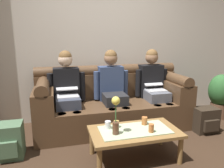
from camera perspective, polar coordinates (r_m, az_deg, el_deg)
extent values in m
plane|color=#382619|center=(2.61, 7.16, -20.69)|extent=(14.00, 14.00, 0.00)
cube|color=beige|center=(3.81, -2.03, 12.84)|extent=(6.00, 0.12, 2.90)
cube|color=#513823|center=(3.45, 0.37, -8.14)|extent=(2.34, 0.88, 0.42)
cube|color=#513823|center=(3.64, -0.99, -0.30)|extent=(2.34, 0.22, 0.40)
cylinder|color=#513823|center=(3.59, -1.00, 3.65)|extent=(2.34, 0.18, 0.18)
cube|color=#513823|center=(3.24, -17.55, -3.59)|extent=(0.28, 0.88, 0.28)
cylinder|color=#513823|center=(3.19, -17.77, -0.40)|extent=(0.18, 0.88, 0.18)
cube|color=#513823|center=(3.74, 15.80, -1.37)|extent=(0.28, 0.88, 0.28)
cylinder|color=#513823|center=(3.70, 15.97, 1.41)|extent=(0.18, 0.88, 0.18)
cube|color=#383D4C|center=(3.20, -11.52, -4.67)|extent=(0.34, 0.40, 0.15)
cylinder|color=#383D4C|center=(3.05, -12.88, -11.32)|extent=(0.12, 0.12, 0.42)
cylinder|color=#383D4C|center=(3.06, -9.07, -11.08)|extent=(0.12, 0.12, 0.42)
cube|color=black|center=(3.38, -11.91, -0.34)|extent=(0.38, 0.22, 0.54)
cylinder|color=black|center=(3.34, -15.88, -1.05)|extent=(0.09, 0.09, 0.44)
cylinder|color=black|center=(3.36, -7.86, -0.60)|extent=(0.09, 0.09, 0.44)
sphere|color=beige|center=(3.30, -12.20, 6.29)|extent=(0.21, 0.21, 0.21)
sphere|color=brown|center=(3.29, -12.23, 6.99)|extent=(0.19, 0.19, 0.19)
cube|color=silver|center=(3.19, -11.60, -3.15)|extent=(0.31, 0.22, 0.02)
cube|color=silver|center=(3.30, -11.83, -0.69)|extent=(0.31, 0.21, 0.07)
cube|color=black|center=(3.29, -11.82, -0.77)|extent=(0.27, 0.18, 0.05)
cube|color=#232326|center=(3.30, 0.65, -3.86)|extent=(0.34, 0.40, 0.15)
cylinder|color=#232326|center=(3.14, 0.13, -10.28)|extent=(0.12, 0.12, 0.42)
cylinder|color=#232326|center=(3.19, 3.66, -9.91)|extent=(0.12, 0.12, 0.42)
cube|color=navy|center=(3.48, -0.40, 0.30)|extent=(0.38, 0.22, 0.54)
cylinder|color=navy|center=(3.40, -4.07, -0.38)|extent=(0.09, 0.09, 0.44)
cylinder|color=navy|center=(3.51, 3.48, 0.05)|extent=(0.09, 0.09, 0.44)
sphere|color=#936B4C|center=(3.40, -0.32, 6.75)|extent=(0.21, 0.21, 0.21)
sphere|color=brown|center=(3.40, -0.33, 7.42)|extent=(0.19, 0.19, 0.19)
cube|color=#595B66|center=(3.55, 11.57, -2.97)|extent=(0.34, 0.40, 0.15)
cylinder|color=#595B66|center=(3.37, 11.79, -8.90)|extent=(0.12, 0.12, 0.42)
cylinder|color=#595B66|center=(3.46, 14.78, -8.48)|extent=(0.12, 0.12, 0.42)
cube|color=black|center=(3.71, 10.07, 0.87)|extent=(0.38, 0.22, 0.54)
cylinder|color=black|center=(3.59, 6.91, 0.25)|extent=(0.09, 0.09, 0.44)
cylinder|color=black|center=(3.79, 13.54, 0.63)|extent=(0.09, 0.09, 0.44)
sphere|color=#936B4C|center=(3.64, 10.43, 6.92)|extent=(0.21, 0.21, 0.21)
sphere|color=brown|center=(3.63, 10.46, 7.54)|extent=(0.19, 0.19, 0.19)
cube|color=silver|center=(3.54, 11.49, -1.59)|extent=(0.31, 0.22, 0.02)
cube|color=silver|center=(3.65, 10.52, 0.55)|extent=(0.31, 0.20, 0.10)
cube|color=black|center=(3.65, 10.58, 0.46)|extent=(0.27, 0.17, 0.08)
cube|color=olive|center=(2.58, 5.98, -12.41)|extent=(1.03, 0.57, 0.04)
cube|color=#B2C69E|center=(2.57, 5.99, -11.93)|extent=(0.80, 0.40, 0.01)
cylinder|color=olive|center=(2.35, -3.31, -20.01)|extent=(0.06, 0.06, 0.32)
cylinder|color=olive|center=(2.66, 17.58, -16.41)|extent=(0.06, 0.06, 0.32)
cylinder|color=olive|center=(2.75, -5.35, -14.88)|extent=(0.06, 0.06, 0.32)
cylinder|color=olive|center=(3.02, 12.75, -12.52)|extent=(0.06, 0.06, 0.32)
cylinder|color=brown|center=(2.41, 0.98, -11.55)|extent=(0.07, 0.07, 0.14)
cylinder|color=#3D7538|center=(2.35, 1.00, -7.65)|extent=(0.01, 0.01, 0.21)
sphere|color=#E5CC4C|center=(2.30, 1.01, -4.43)|extent=(0.09, 0.09, 0.09)
cylinder|color=gold|center=(2.58, 1.17, -10.52)|extent=(0.06, 0.06, 0.08)
cylinder|color=#B26633|center=(2.50, 10.30, -11.36)|extent=(0.06, 0.06, 0.09)
cylinder|color=#B26633|center=(2.69, 8.56, -9.57)|extent=(0.07, 0.07, 0.09)
cylinder|color=silver|center=(2.56, -1.09, -10.71)|extent=(0.07, 0.07, 0.09)
cube|color=#2D2319|center=(3.60, 23.35, -8.66)|extent=(0.34, 0.25, 0.38)
cube|color=#2D2319|center=(3.52, 24.74, -9.97)|extent=(0.24, 0.05, 0.17)
cube|color=#4C6B4C|center=(2.92, -25.52, -13.32)|extent=(0.32, 0.27, 0.42)
cube|color=#4C6B4C|center=(2.81, -26.00, -15.43)|extent=(0.23, 0.05, 0.19)
cylinder|color=brown|center=(4.34, 26.20, -6.22)|extent=(0.28, 0.28, 0.26)
ellipsoid|color=#2D602D|center=(4.24, 26.67, -1.46)|extent=(0.40, 0.40, 0.56)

